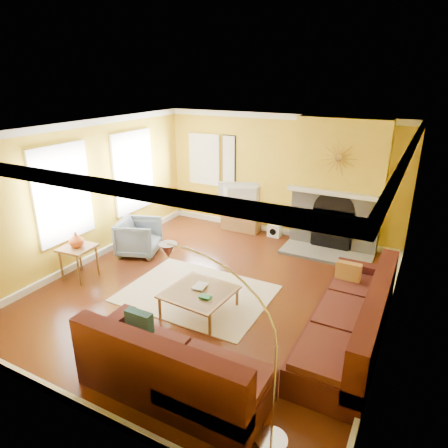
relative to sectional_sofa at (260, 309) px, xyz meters
The scene contains 27 objects.
floor 1.54m from the sectional_sofa, 144.74° to the left, with size 5.50×6.00×0.02m, color #602B14.
ceiling 2.69m from the sectional_sofa, 144.74° to the left, with size 5.50×6.00×0.02m, color white.
wall_back 4.14m from the sectional_sofa, 107.26° to the left, with size 5.50×0.02×2.70m, color gold.
wall_front 2.63m from the sectional_sofa, 118.99° to the right, with size 5.50×0.02×2.70m, color gold.
wall_left 4.15m from the sectional_sofa, 167.92° to the left, with size 0.02×6.00×2.70m, color gold.
wall_right 1.99m from the sectional_sofa, 28.47° to the left, with size 0.02×6.00×2.70m, color gold.
baseboard 1.52m from the sectional_sofa, 144.74° to the left, with size 5.50×6.00×0.12m, color white, non-canonical shape.
crown_molding 2.64m from the sectional_sofa, 144.74° to the left, with size 5.50×6.00×0.12m, color white, non-canonical shape.
window_left_near 4.59m from the sectional_sofa, 151.28° to the left, with size 0.06×1.22×1.72m, color white.
window_left_far 4.06m from the sectional_sofa, behind, with size 0.06×1.22×1.72m, color white.
window_back 5.03m from the sectional_sofa, 129.14° to the left, with size 0.82×0.06×1.22m, color white.
wall_art 4.68m from the sectional_sofa, 122.68° to the left, with size 0.34×0.04×1.14m, color white.
fireplace 3.76m from the sectional_sofa, 87.62° to the left, with size 1.80×0.40×2.70m, color gray, non-canonical shape.
mantel 3.50m from the sectional_sofa, 87.45° to the left, with size 1.92×0.22×0.08m, color white.
hearth 3.13m from the sectional_sofa, 87.19° to the left, with size 1.80×0.70×0.06m, color gray.
sunburst 3.73m from the sectional_sofa, 87.46° to the left, with size 0.70×0.04×0.70m, color olive, non-canonical shape.
rug 1.57m from the sectional_sofa, 157.14° to the left, with size 2.40×1.80×0.02m, color beige.
sectional_sofa is the anchor object (origin of this frame).
coffee_table 1.10m from the sectional_sofa, behind, with size 0.96×0.96×0.38m, color white, non-canonical shape.
media_console 4.14m from the sectional_sofa, 119.01° to the left, with size 0.90×0.40×0.49m, color olive.
tv 4.15m from the sectional_sofa, 119.01° to the left, with size 1.11×0.15×0.64m, color black.
subwoofer 3.82m from the sectional_sofa, 107.65° to the left, with size 0.28×0.28×0.28m, color white.
armchair 3.56m from the sectional_sofa, 156.55° to the left, with size 0.78×0.80×0.73m, color slate.
side_table 3.57m from the sectional_sofa, behind, with size 0.55×0.55×0.60m, color olive, non-canonical shape.
vase 3.58m from the sectional_sofa, behind, with size 0.26×0.26×0.28m, color #D8591E.
book 1.22m from the sectional_sofa, 169.04° to the left, with size 0.19×0.26×0.03m, color white.
arc_lamp 1.66m from the sectional_sofa, 79.97° to the right, with size 1.26×0.36×1.95m, color silver, non-canonical shape.
Camera 1 is at (2.97, -5.25, 3.48)m, focal length 32.00 mm.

